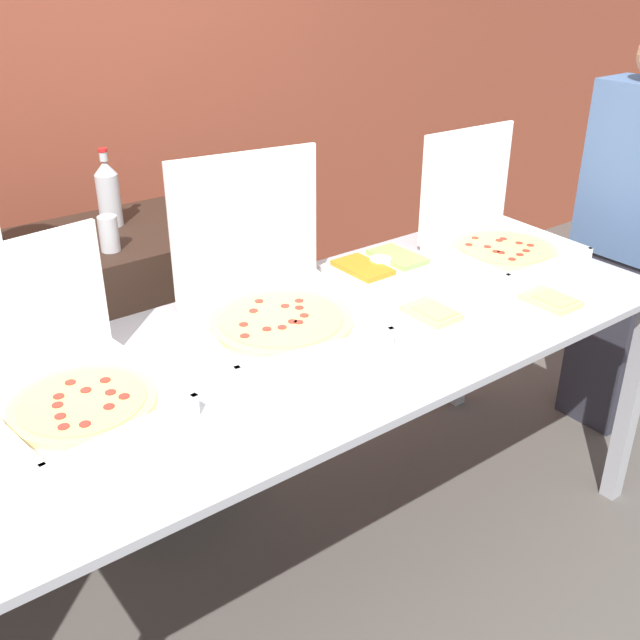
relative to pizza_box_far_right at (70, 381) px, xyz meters
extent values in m
plane|color=#514C47|center=(0.73, -0.07, -0.98)|extent=(16.00, 16.00, 0.00)
cube|color=brown|center=(0.73, 1.63, 0.42)|extent=(10.00, 0.06, 2.80)
cube|color=#A8AAB2|center=(0.73, -0.07, -0.09)|extent=(2.36, 0.94, 0.02)
cube|color=#A8AAB2|center=(1.87, -0.49, -0.54)|extent=(0.06, 0.06, 0.88)
cube|color=#A8AAB2|center=(1.87, 0.35, -0.54)|extent=(0.06, 0.06, 0.88)
cube|color=white|center=(0.01, -0.05, -0.06)|extent=(0.46, 0.46, 0.02)
cube|color=white|center=(0.03, -0.25, -0.03)|extent=(0.41, 0.07, 0.04)
cube|color=white|center=(-0.19, -0.08, -0.03)|extent=(0.07, 0.41, 0.04)
cube|color=white|center=(0.20, -0.03, -0.03)|extent=(0.07, 0.41, 0.04)
cube|color=white|center=(-0.02, 0.16, 0.14)|extent=(0.41, 0.07, 0.39)
cylinder|color=#E5C17A|center=(0.01, -0.05, -0.05)|extent=(0.36, 0.36, 0.02)
cylinder|color=#EFCC70|center=(0.01, -0.05, -0.03)|extent=(0.31, 0.31, 0.00)
cylinder|color=#B22D23|center=(0.08, -0.06, -0.03)|extent=(0.03, 0.03, 0.00)
cylinder|color=#B22D23|center=(0.09, 0.00, -0.03)|extent=(0.03, 0.03, 0.00)
cylinder|color=#B22D23|center=(0.03, -0.01, -0.03)|extent=(0.03, 0.03, 0.00)
cylinder|color=#B22D23|center=(0.01, 0.05, -0.03)|extent=(0.03, 0.03, 0.00)
cylinder|color=#B22D23|center=(-0.03, 0.00, -0.03)|extent=(0.03, 0.03, 0.00)
cylinder|color=#B22D23|center=(-0.05, -0.04, -0.03)|extent=(0.03, 0.03, 0.00)
cylinder|color=#B22D23|center=(-0.06, -0.09, -0.03)|extent=(0.03, 0.03, 0.00)
cylinder|color=#B22D23|center=(-0.07, -0.14, -0.03)|extent=(0.03, 0.03, 0.00)
cylinder|color=#B22D23|center=(-0.03, -0.16, -0.03)|extent=(0.03, 0.03, 0.00)
cylinder|color=#B22D23|center=(0.05, -0.12, -0.03)|extent=(0.03, 0.03, 0.00)
cylinder|color=#B22D23|center=(0.10, -0.10, -0.03)|extent=(0.03, 0.03, 0.00)
cube|color=white|center=(0.66, 0.02, -0.06)|extent=(0.57, 0.57, 0.02)
cube|color=white|center=(0.62, -0.21, -0.03)|extent=(0.49, 0.10, 0.04)
cube|color=white|center=(0.42, 0.06, -0.03)|extent=(0.10, 0.49, 0.04)
cube|color=white|center=(0.90, -0.02, -0.03)|extent=(0.10, 0.49, 0.04)
cube|color=white|center=(0.70, 0.28, 0.18)|extent=(0.49, 0.10, 0.47)
cylinder|color=#E5C17A|center=(0.66, 0.02, -0.05)|extent=(0.44, 0.44, 0.02)
cylinder|color=#EFCC70|center=(0.66, 0.02, -0.03)|extent=(0.37, 0.37, 0.00)
cylinder|color=#B22D23|center=(0.74, 0.05, -0.03)|extent=(0.03, 0.03, 0.00)
cylinder|color=#B22D23|center=(0.77, 0.09, -0.03)|extent=(0.03, 0.03, 0.00)
cylinder|color=#B22D23|center=(0.71, 0.08, -0.03)|extent=(0.03, 0.03, 0.00)
cylinder|color=#B22D23|center=(0.67, 0.16, -0.03)|extent=(0.03, 0.03, 0.00)
cylinder|color=#B22D23|center=(0.62, 0.11, -0.03)|extent=(0.03, 0.03, 0.00)
cylinder|color=#B22D23|center=(0.54, 0.05, -0.03)|extent=(0.03, 0.03, 0.00)
cylinder|color=#B22D23|center=(0.51, -0.01, -0.03)|extent=(0.03, 0.03, 0.00)
cylinder|color=#B22D23|center=(0.58, -0.01, -0.03)|extent=(0.03, 0.03, 0.00)
cylinder|color=#B22D23|center=(0.62, -0.03, -0.03)|extent=(0.03, 0.03, 0.00)
cylinder|color=#B22D23|center=(0.67, -0.02, -0.03)|extent=(0.03, 0.03, 0.00)
cylinder|color=#B22D23|center=(0.68, -0.03, -0.03)|extent=(0.03, 0.03, 0.00)
cylinder|color=#B22D23|center=(0.72, -0.01, -0.03)|extent=(0.03, 0.03, 0.00)
cube|color=white|center=(1.66, 0.00, -0.06)|extent=(0.46, 0.46, 0.02)
cube|color=white|center=(1.65, -0.21, -0.03)|extent=(0.44, 0.04, 0.04)
cube|color=white|center=(1.44, 0.01, -0.03)|extent=(0.04, 0.44, 0.04)
cube|color=white|center=(1.87, -0.01, -0.03)|extent=(0.04, 0.44, 0.04)
cube|color=white|center=(1.67, 0.23, 0.16)|extent=(0.44, 0.04, 0.42)
cylinder|color=#E5C17A|center=(1.66, 0.00, -0.05)|extent=(0.39, 0.39, 0.02)
cylinder|color=#EFCC70|center=(1.66, 0.00, -0.03)|extent=(0.34, 0.34, 0.00)
cylinder|color=#B22D23|center=(1.73, 0.00, -0.03)|extent=(0.03, 0.03, 0.00)
cylinder|color=#B22D23|center=(1.72, 0.06, -0.03)|extent=(0.03, 0.03, 0.00)
cylinder|color=#B22D23|center=(1.69, 0.06, -0.03)|extent=(0.03, 0.03, 0.00)
cylinder|color=#B22D23|center=(1.64, 0.13, -0.03)|extent=(0.03, 0.03, 0.00)
cylinder|color=#B22D23|center=(1.57, 0.10, -0.03)|extent=(0.03, 0.03, 0.00)
cylinder|color=#B22D23|center=(1.61, 0.04, -0.03)|extent=(0.03, 0.03, 0.00)
cylinder|color=#B22D23|center=(1.59, -0.01, -0.03)|extent=(0.03, 0.03, 0.00)
cylinder|color=#B22D23|center=(1.60, -0.03, -0.03)|extent=(0.03, 0.03, 0.00)
cylinder|color=#B22D23|center=(1.58, -0.09, -0.03)|extent=(0.03, 0.03, 0.00)
cylinder|color=#B22D23|center=(1.64, -0.08, -0.03)|extent=(0.03, 0.03, 0.00)
cylinder|color=#B22D23|center=(1.69, -0.07, -0.03)|extent=(0.03, 0.03, 0.00)
cylinder|color=#B22D23|center=(1.74, -0.05, -0.03)|extent=(0.03, 0.03, 0.00)
cylinder|color=white|center=(1.09, -0.19, -0.07)|extent=(0.25, 0.25, 0.01)
cube|color=#E5C17A|center=(1.09, -0.19, -0.06)|extent=(0.12, 0.17, 0.02)
cube|color=#EFCC70|center=(1.09, -0.20, -0.05)|extent=(0.09, 0.12, 0.01)
cylinder|color=white|center=(1.46, -0.36, -0.07)|extent=(0.22, 0.22, 0.01)
cube|color=#E5C17A|center=(1.46, -0.36, -0.06)|extent=(0.12, 0.17, 0.02)
cube|color=#EFCC70|center=(1.46, -0.37, -0.05)|extent=(0.09, 0.12, 0.01)
cube|color=white|center=(1.19, 0.18, -0.06)|extent=(0.37, 0.26, 0.03)
cube|color=orange|center=(1.11, 0.18, -0.04)|extent=(0.13, 0.21, 0.02)
cube|color=#8CC65B|center=(1.28, 0.18, -0.04)|extent=(0.13, 0.21, 0.02)
cylinder|color=white|center=(1.19, 0.18, -0.03)|extent=(0.08, 0.08, 0.02)
cube|color=black|center=(0.50, 0.83, -0.47)|extent=(0.71, 0.58, 1.02)
cylinder|color=#B7BCC1|center=(0.51, 0.91, 0.14)|extent=(0.08, 0.08, 0.19)
cone|color=#B7BCC1|center=(0.51, 0.91, 0.26)|extent=(0.08, 0.08, 0.05)
cylinder|color=#B7BCC1|center=(0.51, 0.91, 0.30)|extent=(0.03, 0.03, 0.03)
cylinder|color=red|center=(0.51, 0.91, 0.32)|extent=(0.03, 0.03, 0.01)
cylinder|color=silver|center=(0.40, 0.67, 0.10)|extent=(0.07, 0.07, 0.12)
cylinder|color=silver|center=(0.40, 0.67, 0.17)|extent=(0.06, 0.06, 0.00)
cube|color=#2D2D38|center=(2.29, -0.12, -0.58)|extent=(0.20, 0.28, 0.81)
camera|label=1|loc=(-0.47, -1.66, 0.99)|focal=42.00mm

